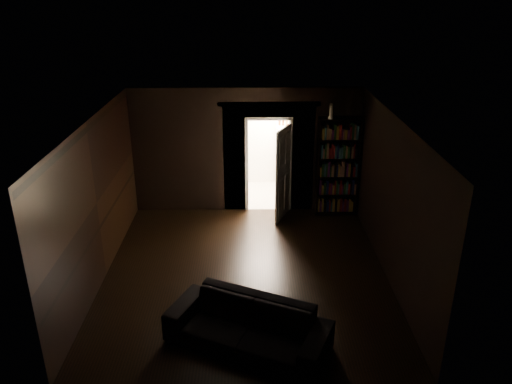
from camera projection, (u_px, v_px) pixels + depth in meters
ground at (246, 273)px, 8.96m from camera, size 5.50×5.50×0.00m
room_walls at (245, 165)px, 9.30m from camera, size 5.02×5.61×2.84m
kitchen_alcove at (267, 144)px, 12.07m from camera, size 2.20×1.80×2.60m
sofa at (248, 319)px, 7.02m from camera, size 2.51×1.87×0.89m
bookshelf at (337, 167)px, 10.91m from camera, size 0.95×0.57×2.20m
refrigerator at (291, 157)px, 12.37m from camera, size 0.92×0.88×1.65m
door at (283, 174)px, 10.73m from camera, size 0.38×0.80×2.05m
figurine at (331, 111)px, 10.35m from camera, size 0.14×0.14×0.33m
bottles at (290, 120)px, 11.96m from camera, size 0.65×0.18×0.26m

